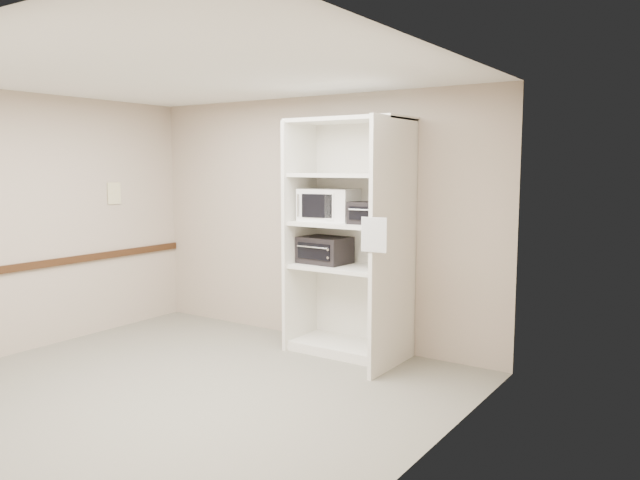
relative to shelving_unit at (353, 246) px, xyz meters
The scene contains 12 objects.
floor 2.15m from the shelving_unit, 111.36° to the right, with size 4.50×4.00×0.01m, color #696558.
ceiling 2.41m from the shelving_unit, 111.36° to the right, with size 4.50×4.00×0.01m, color white.
wall_back 0.76m from the shelving_unit, 155.96° to the left, with size 4.50×0.02×2.70m, color tan.
wall_left 3.38m from the shelving_unit, 149.71° to the right, with size 0.02×4.00×2.70m, color tan.
wall_right 2.34m from the shelving_unit, 47.07° to the right, with size 0.02×4.00×2.70m, color tan.
shelving_unit is the anchor object (origin of this frame).
microwave 0.52m from the shelving_unit, behind, with size 0.56×0.43×0.34m, color white.
toaster_oven_upper 0.41m from the shelving_unit, ahead, with size 0.38×0.28×0.22m, color black.
toaster_oven_lower 0.36m from the shelving_unit, behind, with size 0.50×0.38×0.28m, color black.
paper_sign 0.89m from the shelving_unit, 46.67° to the right, with size 0.24×0.01×0.30m, color white.
chair_rail 3.37m from the shelving_unit, 149.52° to the right, with size 0.04×3.98×0.08m, color #311B0D.
wall_poster 3.01m from the shelving_unit, 167.50° to the right, with size 0.01×0.18×0.25m, color silver.
Camera 1 is at (3.90, -3.72, 1.94)m, focal length 35.00 mm.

